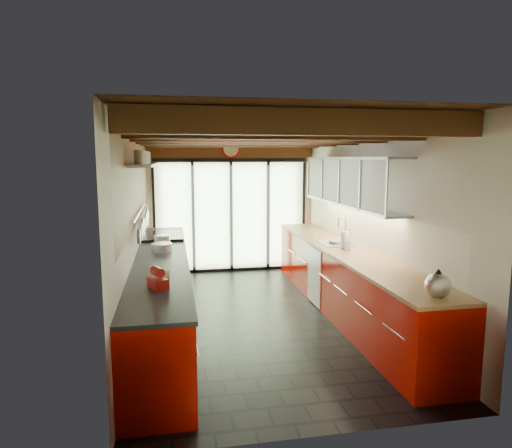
{
  "coord_description": "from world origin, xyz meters",
  "views": [
    {
      "loc": [
        -1.11,
        -5.94,
        2.19
      ],
      "look_at": [
        0.06,
        0.4,
        1.25
      ],
      "focal_mm": 32.0,
      "sensor_mm": 36.0,
      "label": 1
    }
  ],
  "objects_px": {
    "stand_mixer": "(158,279)",
    "bowl": "(336,242)",
    "kettle": "(438,284)",
    "paper_towel": "(345,240)",
    "soap_bottle": "(348,243)"
  },
  "relations": [
    {
      "from": "kettle",
      "to": "bowl",
      "type": "xyz_separation_m",
      "value": [
        0.0,
        2.65,
        -0.09
      ]
    },
    {
      "from": "kettle",
      "to": "soap_bottle",
      "type": "distance_m",
      "value": 2.19
    },
    {
      "from": "kettle",
      "to": "bowl",
      "type": "height_order",
      "value": "kettle"
    },
    {
      "from": "stand_mixer",
      "to": "paper_towel",
      "type": "height_order",
      "value": "paper_towel"
    },
    {
      "from": "kettle",
      "to": "paper_towel",
      "type": "distance_m",
      "value": 2.31
    },
    {
      "from": "paper_towel",
      "to": "soap_bottle",
      "type": "distance_m",
      "value": 0.11
    },
    {
      "from": "kettle",
      "to": "bowl",
      "type": "relative_size",
      "value": 1.24
    },
    {
      "from": "stand_mixer",
      "to": "bowl",
      "type": "height_order",
      "value": "stand_mixer"
    },
    {
      "from": "soap_bottle",
      "to": "bowl",
      "type": "height_order",
      "value": "soap_bottle"
    },
    {
      "from": "paper_towel",
      "to": "stand_mixer",
      "type": "bearing_deg",
      "value": -148.67
    },
    {
      "from": "stand_mixer",
      "to": "paper_towel",
      "type": "distance_m",
      "value": 2.97
    },
    {
      "from": "stand_mixer",
      "to": "bowl",
      "type": "xyz_separation_m",
      "value": [
        2.54,
        1.89,
        -0.06
      ]
    },
    {
      "from": "stand_mixer",
      "to": "soap_bottle",
      "type": "xyz_separation_m",
      "value": [
        2.54,
        1.43,
        0.01
      ]
    },
    {
      "from": "paper_towel",
      "to": "bowl",
      "type": "relative_size",
      "value": 1.16
    },
    {
      "from": "kettle",
      "to": "stand_mixer",
      "type": "bearing_deg",
      "value": 163.36
    }
  ]
}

